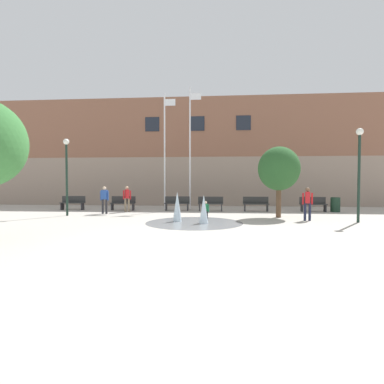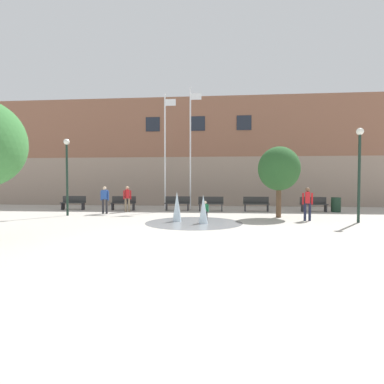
# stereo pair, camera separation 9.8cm
# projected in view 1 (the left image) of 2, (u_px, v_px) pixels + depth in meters

# --- Properties ---
(ground_plane) EXTENTS (100.00, 100.00, 0.00)m
(ground_plane) POSITION_uv_depth(u_px,v_px,m) (166.00, 244.00, 8.86)
(ground_plane) COLOR #B2ADA3
(library_building) EXTENTS (36.00, 6.05, 8.39)m
(library_building) POSITION_uv_depth(u_px,v_px,m) (199.00, 155.00, 25.96)
(library_building) COLOR gray
(library_building) RESTS_ON ground
(splash_fountain) EXTENTS (4.40, 4.40, 1.41)m
(splash_fountain) POSITION_uv_depth(u_px,v_px,m) (190.00, 211.00, 13.67)
(splash_fountain) COLOR gray
(splash_fountain) RESTS_ON ground
(park_bench_far_left) EXTENTS (1.60, 0.44, 0.91)m
(park_bench_far_left) POSITION_uv_depth(u_px,v_px,m) (73.00, 203.00, 19.86)
(park_bench_far_left) COLOR #28282D
(park_bench_far_left) RESTS_ON ground
(park_bench_left_of_flagpoles) EXTENTS (1.60, 0.44, 0.91)m
(park_bench_left_of_flagpoles) POSITION_uv_depth(u_px,v_px,m) (123.00, 203.00, 19.56)
(park_bench_left_of_flagpoles) COLOR #28282D
(park_bench_left_of_flagpoles) RESTS_ON ground
(park_bench_under_left_flagpole) EXTENTS (1.60, 0.44, 0.91)m
(park_bench_under_left_flagpole) POSITION_uv_depth(u_px,v_px,m) (177.00, 203.00, 19.36)
(park_bench_under_left_flagpole) COLOR #28282D
(park_bench_under_left_flagpole) RESTS_ON ground
(park_bench_center) EXTENTS (1.60, 0.44, 0.91)m
(park_bench_center) POSITION_uv_depth(u_px,v_px,m) (211.00, 203.00, 19.04)
(park_bench_center) COLOR #28282D
(park_bench_center) RESTS_ON ground
(park_bench_under_right_flagpole) EXTENTS (1.60, 0.44, 0.91)m
(park_bench_under_right_flagpole) POSITION_uv_depth(u_px,v_px,m) (256.00, 204.00, 18.88)
(park_bench_under_right_flagpole) COLOR #28282D
(park_bench_under_right_flagpole) RESTS_ON ground
(park_bench_near_trashcan) EXTENTS (1.60, 0.44, 0.91)m
(park_bench_near_trashcan) POSITION_uv_depth(u_px,v_px,m) (313.00, 204.00, 18.59)
(park_bench_near_trashcan) COLOR #28282D
(park_bench_near_trashcan) RESTS_ON ground
(adult_in_red) EXTENTS (0.50, 0.39, 1.59)m
(adult_in_red) POSITION_uv_depth(u_px,v_px,m) (127.00, 197.00, 18.43)
(adult_in_red) COLOR #89755B
(adult_in_red) RESTS_ON ground
(teen_by_trashcan) EXTENTS (0.50, 0.37, 1.59)m
(teen_by_trashcan) POSITION_uv_depth(u_px,v_px,m) (307.00, 201.00, 14.26)
(teen_by_trashcan) COLOR #1E233D
(teen_by_trashcan) RESTS_ON ground
(child_with_pink_shirt) EXTENTS (0.31, 0.24, 0.99)m
(child_with_pink_shirt) POSITION_uv_depth(u_px,v_px,m) (206.00, 210.00, 13.55)
(child_with_pink_shirt) COLOR #28282D
(child_with_pink_shirt) RESTS_ON ground
(adult_watching) EXTENTS (0.50, 0.24, 1.59)m
(adult_watching) POSITION_uv_depth(u_px,v_px,m) (104.00, 198.00, 17.36)
(adult_watching) COLOR #28282D
(adult_watching) RESTS_ON ground
(flagpole_left) EXTENTS (0.80, 0.10, 7.91)m
(flagpole_left) POSITION_uv_depth(u_px,v_px,m) (165.00, 148.00, 20.54)
(flagpole_left) COLOR silver
(flagpole_left) RESTS_ON ground
(flagpole_right) EXTENTS (0.80, 0.10, 8.27)m
(flagpole_right) POSITION_uv_depth(u_px,v_px,m) (190.00, 145.00, 20.39)
(flagpole_right) COLOR silver
(flagpole_right) RESTS_ON ground
(lamp_post_left_lane) EXTENTS (0.32, 0.32, 4.20)m
(lamp_post_left_lane) POSITION_uv_depth(u_px,v_px,m) (67.00, 166.00, 16.29)
(lamp_post_left_lane) COLOR #192D23
(lamp_post_left_lane) RESTS_ON ground
(lamp_post_right_lane) EXTENTS (0.32, 0.32, 4.29)m
(lamp_post_right_lane) POSITION_uv_depth(u_px,v_px,m) (359.00, 162.00, 13.57)
(lamp_post_right_lane) COLOR #192D23
(lamp_post_right_lane) RESTS_ON ground
(trash_can) EXTENTS (0.56, 0.56, 0.90)m
(trash_can) POSITION_uv_depth(u_px,v_px,m) (335.00, 205.00, 18.41)
(trash_can) COLOR #193323
(trash_can) RESTS_ON ground
(street_tree_near_building) EXTENTS (2.15, 2.15, 3.69)m
(street_tree_near_building) POSITION_uv_depth(u_px,v_px,m) (279.00, 169.00, 15.54)
(street_tree_near_building) COLOR brown
(street_tree_near_building) RESTS_ON ground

